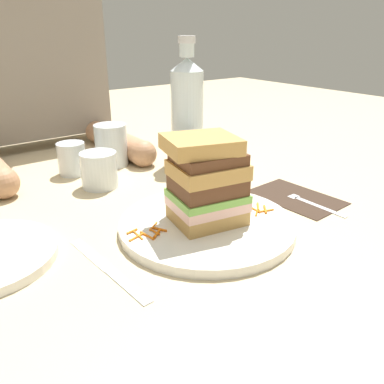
% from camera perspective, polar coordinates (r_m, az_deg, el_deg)
% --- Properties ---
extents(ground_plane, '(3.00, 3.00, 0.00)m').
position_cam_1_polar(ground_plane, '(0.65, 2.14, -5.37)').
color(ground_plane, '#C6B289').
extents(main_plate, '(0.29, 0.29, 0.02)m').
position_cam_1_polar(main_plate, '(0.65, 1.60, -4.71)').
color(main_plate, white).
rests_on(main_plate, ground_plane).
extents(sandwich, '(0.13, 0.12, 0.14)m').
position_cam_1_polar(sandwich, '(0.62, 1.60, 1.62)').
color(sandwich, tan).
rests_on(sandwich, main_plate).
extents(carrot_shred_0, '(0.03, 0.02, 0.00)m').
position_cam_1_polar(carrot_shred_0, '(0.63, -5.61, -4.96)').
color(carrot_shred_0, orange).
rests_on(carrot_shred_0, main_plate).
extents(carrot_shred_1, '(0.02, 0.01, 0.00)m').
position_cam_1_polar(carrot_shred_1, '(0.62, -8.66, -5.63)').
color(carrot_shred_1, orange).
rests_on(carrot_shred_1, main_plate).
extents(carrot_shred_2, '(0.01, 0.02, 0.00)m').
position_cam_1_polar(carrot_shred_2, '(0.62, -4.70, -5.38)').
color(carrot_shred_2, orange).
rests_on(carrot_shred_2, main_plate).
extents(carrot_shred_3, '(0.02, 0.02, 0.00)m').
position_cam_1_polar(carrot_shred_3, '(0.60, -5.09, -6.03)').
color(carrot_shred_3, orange).
rests_on(carrot_shred_3, main_plate).
extents(carrot_shred_4, '(0.01, 0.02, 0.00)m').
position_cam_1_polar(carrot_shred_4, '(0.61, -5.42, -5.74)').
color(carrot_shred_4, orange).
rests_on(carrot_shred_4, main_plate).
extents(carrot_shred_5, '(0.01, 0.03, 0.00)m').
position_cam_1_polar(carrot_shred_5, '(0.60, -6.50, -6.28)').
color(carrot_shred_5, orange).
rests_on(carrot_shred_5, main_plate).
extents(carrot_shred_6, '(0.03, 0.01, 0.00)m').
position_cam_1_polar(carrot_shred_6, '(0.60, -8.12, -6.50)').
color(carrot_shred_6, orange).
rests_on(carrot_shred_6, main_plate).
extents(carrot_shred_7, '(0.00, 0.03, 0.00)m').
position_cam_1_polar(carrot_shred_7, '(0.61, -7.85, -6.17)').
color(carrot_shred_7, orange).
rests_on(carrot_shred_7, main_plate).
extents(carrot_shred_8, '(0.01, 0.03, 0.00)m').
position_cam_1_polar(carrot_shred_8, '(0.69, 8.94, -2.44)').
color(carrot_shred_8, orange).
rests_on(carrot_shred_8, main_plate).
extents(carrot_shred_9, '(0.02, 0.03, 0.00)m').
position_cam_1_polar(carrot_shred_9, '(0.69, 10.52, -2.47)').
color(carrot_shred_9, orange).
rests_on(carrot_shred_9, main_plate).
extents(carrot_shred_10, '(0.02, 0.02, 0.00)m').
position_cam_1_polar(carrot_shred_10, '(0.70, 9.53, -2.09)').
color(carrot_shred_10, orange).
rests_on(carrot_shred_10, main_plate).
extents(carrot_shred_11, '(0.02, 0.01, 0.00)m').
position_cam_1_polar(carrot_shred_11, '(0.68, 9.33, -3.04)').
color(carrot_shred_11, orange).
rests_on(carrot_shred_11, main_plate).
extents(carrot_shred_12, '(0.03, 0.01, 0.00)m').
position_cam_1_polar(carrot_shred_12, '(0.69, 10.74, -2.64)').
color(carrot_shred_12, orange).
rests_on(carrot_shred_12, main_plate).
extents(napkin_dark, '(0.12, 0.18, 0.00)m').
position_cam_1_polar(napkin_dark, '(0.79, 14.78, -0.73)').
color(napkin_dark, '#38281E').
rests_on(napkin_dark, ground_plane).
extents(fork, '(0.02, 0.17, 0.00)m').
position_cam_1_polar(fork, '(0.78, 16.08, -1.03)').
color(fork, silver).
rests_on(fork, napkin_dark).
extents(knife, '(0.03, 0.20, 0.00)m').
position_cam_1_polar(knife, '(0.56, -11.86, -10.93)').
color(knife, silver).
rests_on(knife, ground_plane).
extents(juice_glass, '(0.08, 0.08, 0.09)m').
position_cam_1_polar(juice_glass, '(0.87, -0.03, 4.93)').
color(juice_glass, white).
rests_on(juice_glass, ground_plane).
extents(water_bottle, '(0.08, 0.08, 0.29)m').
position_cam_1_polar(water_bottle, '(0.94, -0.71, 11.81)').
color(water_bottle, silver).
rests_on(water_bottle, ground_plane).
extents(empty_tumbler_0, '(0.07, 0.07, 0.07)m').
position_cam_1_polar(empty_tumbler_0, '(0.83, -13.27, 3.14)').
color(empty_tumbler_0, silver).
rests_on(empty_tumbler_0, ground_plane).
extents(empty_tumbler_1, '(0.06, 0.06, 0.07)m').
position_cam_1_polar(empty_tumbler_1, '(0.92, -16.97, 4.63)').
color(empty_tumbler_1, silver).
rests_on(empty_tumbler_1, ground_plane).
extents(empty_tumbler_2, '(0.08, 0.08, 0.10)m').
position_cam_1_polar(empty_tumbler_2, '(0.96, -11.58, 6.65)').
color(empty_tumbler_2, silver).
rests_on(empty_tumbler_2, ground_plane).
extents(diner_across, '(0.42, 0.45, 0.57)m').
position_cam_1_polar(diner_across, '(1.13, -23.38, 18.72)').
color(diner_across, tan).
rests_on(diner_across, ground_plane).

